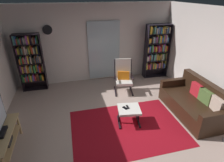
{
  "coord_description": "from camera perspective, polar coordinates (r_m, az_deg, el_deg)",
  "views": [
    {
      "loc": [
        -0.89,
        -3.13,
        2.92
      ],
      "look_at": [
        0.08,
        0.75,
        0.93
      ],
      "focal_mm": 29.06,
      "sensor_mm": 36.0,
      "label": 1
    }
  ],
  "objects": [
    {
      "name": "glass_door_panel",
      "position": [
        6.36,
        -2.5,
        9.45
      ],
      "size": [
        1.1,
        0.01,
        2.0
      ],
      "primitive_type": "cube",
      "color": "silver"
    },
    {
      "name": "wall_clock",
      "position": [
        6.07,
        -19.68,
        14.94
      ],
      "size": [
        0.29,
        0.03,
        0.29
      ],
      "color": "silver"
    },
    {
      "name": "tv_remote",
      "position": [
        4.4,
        4.92,
        -8.12
      ],
      "size": [
        0.05,
        0.15,
        0.02
      ],
      "primitive_type": "cube",
      "rotation": [
        0.0,
        0.0,
        0.04
      ],
      "color": "black",
      "rests_on": "ottoman"
    },
    {
      "name": "bookshelf_near_tv",
      "position": [
        6.18,
        -24.29,
        5.86
      ],
      "size": [
        0.75,
        0.3,
        1.81
      ],
      "color": "black",
      "rests_on": "ground"
    },
    {
      "name": "lounge_armchair",
      "position": [
        5.72,
        3.6,
        1.87
      ],
      "size": [
        0.67,
        0.74,
        1.02
      ],
      "color": "black",
      "rests_on": "ground"
    },
    {
      "name": "wall_back",
      "position": [
        6.3,
        -5.57,
        11.55
      ],
      "size": [
        5.6,
        0.06,
        2.6
      ],
      "primitive_type": "cube",
      "color": "silver",
      "rests_on": "ground"
    },
    {
      "name": "area_rug",
      "position": [
        4.47,
        4.77,
        -14.27
      ],
      "size": [
        2.6,
        1.88,
        0.01
      ],
      "primitive_type": "cube",
      "color": "maroon",
      "rests_on": "ground"
    },
    {
      "name": "ground_plane",
      "position": [
        4.37,
        1.4,
        -15.4
      ],
      "size": [
        7.02,
        7.02,
        0.0
      ],
      "primitive_type": "plane",
      "color": "tan"
    },
    {
      "name": "ottoman",
      "position": [
        4.41,
        5.38,
        -9.33
      ],
      "size": [
        0.59,
        0.56,
        0.42
      ],
      "color": "white",
      "rests_on": "ground"
    },
    {
      "name": "bookshelf_near_sofa",
      "position": [
        6.77,
        13.83,
        9.51
      ],
      "size": [
        0.87,
        0.3,
        1.92
      ],
      "color": "black",
      "rests_on": "ground"
    },
    {
      "name": "leather_sofa",
      "position": [
        5.21,
        24.54,
        -6.24
      ],
      "size": [
        0.9,
        1.83,
        0.86
      ],
      "color": "black",
      "rests_on": "ground"
    },
    {
      "name": "cell_phone",
      "position": [
        4.36,
        4.14,
        -8.45
      ],
      "size": [
        0.12,
        0.16,
        0.01
      ],
      "primitive_type": "cube",
      "rotation": [
        0.0,
        0.0,
        0.45
      ],
      "color": "black",
      "rests_on": "ottoman"
    },
    {
      "name": "tv_stand",
      "position": [
        4.2,
        -31.11,
        -15.8
      ],
      "size": [
        0.42,
        1.24,
        0.53
      ],
      "color": "tan",
      "rests_on": "ground"
    }
  ]
}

